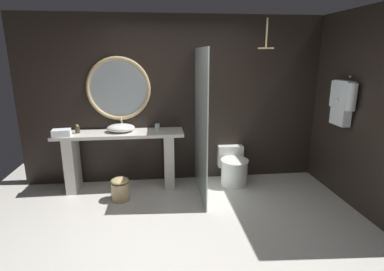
{
  "coord_description": "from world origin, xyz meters",
  "views": [
    {
      "loc": [
        -0.3,
        -2.89,
        2.01
      ],
      "look_at": [
        0.13,
        0.81,
        1.02
      ],
      "focal_mm": 28.37,
      "sensor_mm": 36.0,
      "label": 1
    }
  ],
  "objects_px": {
    "soap_dispenser": "(77,129)",
    "tumbler_cup": "(157,127)",
    "toilet": "(233,167)",
    "waste_bin": "(120,189)",
    "round_wall_mirror": "(119,89)",
    "rain_shower_head": "(266,46)",
    "folded_hand_towel": "(61,133)",
    "vessel_sink": "(121,128)",
    "hanging_bathrobe": "(342,100)"
  },
  "relations": [
    {
      "from": "toilet",
      "to": "waste_bin",
      "type": "height_order",
      "value": "toilet"
    },
    {
      "from": "round_wall_mirror",
      "to": "waste_bin",
      "type": "distance_m",
      "value": 1.49
    },
    {
      "from": "folded_hand_towel",
      "to": "tumbler_cup",
      "type": "bearing_deg",
      "value": 8.34
    },
    {
      "from": "soap_dispenser",
      "to": "waste_bin",
      "type": "xyz_separation_m",
      "value": [
        0.62,
        -0.45,
        -0.78
      ]
    },
    {
      "from": "soap_dispenser",
      "to": "hanging_bathrobe",
      "type": "distance_m",
      "value": 3.77
    },
    {
      "from": "waste_bin",
      "to": "round_wall_mirror",
      "type": "bearing_deg",
      "value": 91.46
    },
    {
      "from": "soap_dispenser",
      "to": "hanging_bathrobe",
      "type": "xyz_separation_m",
      "value": [
        3.69,
        -0.63,
        0.46
      ]
    },
    {
      "from": "soap_dispenser",
      "to": "rain_shower_head",
      "type": "xyz_separation_m",
      "value": [
        2.72,
        -0.19,
        1.19
      ]
    },
    {
      "from": "vessel_sink",
      "to": "tumbler_cup",
      "type": "distance_m",
      "value": 0.55
    },
    {
      "from": "soap_dispenser",
      "to": "rain_shower_head",
      "type": "distance_m",
      "value": 2.98
    },
    {
      "from": "soap_dispenser",
      "to": "folded_hand_towel",
      "type": "xyz_separation_m",
      "value": [
        -0.18,
        -0.15,
        -0.01
      ]
    },
    {
      "from": "soap_dispenser",
      "to": "toilet",
      "type": "relative_size",
      "value": 0.2
    },
    {
      "from": "waste_bin",
      "to": "folded_hand_towel",
      "type": "xyz_separation_m",
      "value": [
        -0.8,
        0.3,
        0.77
      ]
    },
    {
      "from": "tumbler_cup",
      "to": "waste_bin",
      "type": "distance_m",
      "value": 1.07
    },
    {
      "from": "vessel_sink",
      "to": "soap_dispenser",
      "type": "xyz_separation_m",
      "value": [
        -0.62,
        -0.01,
        -0.0
      ]
    },
    {
      "from": "rain_shower_head",
      "to": "vessel_sink",
      "type": "bearing_deg",
      "value": 174.61
    },
    {
      "from": "round_wall_mirror",
      "to": "folded_hand_towel",
      "type": "distance_m",
      "value": 1.04
    },
    {
      "from": "soap_dispenser",
      "to": "rain_shower_head",
      "type": "relative_size",
      "value": 0.31
    },
    {
      "from": "soap_dispenser",
      "to": "toilet",
      "type": "xyz_separation_m",
      "value": [
        2.36,
        -0.02,
        -0.69
      ]
    },
    {
      "from": "round_wall_mirror",
      "to": "folded_hand_towel",
      "type": "bearing_deg",
      "value": -155.2
    },
    {
      "from": "tumbler_cup",
      "to": "soap_dispenser",
      "type": "distance_m",
      "value": 1.17
    },
    {
      "from": "soap_dispenser",
      "to": "tumbler_cup",
      "type": "bearing_deg",
      "value": 2.33
    },
    {
      "from": "soap_dispenser",
      "to": "hanging_bathrobe",
      "type": "height_order",
      "value": "hanging_bathrobe"
    },
    {
      "from": "vessel_sink",
      "to": "waste_bin",
      "type": "distance_m",
      "value": 0.91
    },
    {
      "from": "soap_dispenser",
      "to": "waste_bin",
      "type": "bearing_deg",
      "value": -35.9
    },
    {
      "from": "round_wall_mirror",
      "to": "rain_shower_head",
      "type": "relative_size",
      "value": 2.32
    },
    {
      "from": "hanging_bathrobe",
      "to": "folded_hand_towel",
      "type": "xyz_separation_m",
      "value": [
        -3.87,
        0.48,
        -0.47
      ]
    },
    {
      "from": "round_wall_mirror",
      "to": "toilet",
      "type": "xyz_separation_m",
      "value": [
        1.75,
        -0.23,
        -1.25
      ]
    },
    {
      "from": "soap_dispenser",
      "to": "round_wall_mirror",
      "type": "bearing_deg",
      "value": 19.46
    },
    {
      "from": "rain_shower_head",
      "to": "waste_bin",
      "type": "xyz_separation_m",
      "value": [
        -2.1,
        -0.26,
        -1.96
      ]
    },
    {
      "from": "waste_bin",
      "to": "folded_hand_towel",
      "type": "relative_size",
      "value": 1.37
    },
    {
      "from": "round_wall_mirror",
      "to": "hanging_bathrobe",
      "type": "bearing_deg",
      "value": -15.38
    },
    {
      "from": "vessel_sink",
      "to": "tumbler_cup",
      "type": "relative_size",
      "value": 4.05
    },
    {
      "from": "round_wall_mirror",
      "to": "rain_shower_head",
      "type": "xyz_separation_m",
      "value": [
        2.12,
        -0.4,
        0.62
      ]
    },
    {
      "from": "vessel_sink",
      "to": "rain_shower_head",
      "type": "bearing_deg",
      "value": -5.39
    },
    {
      "from": "vessel_sink",
      "to": "hanging_bathrobe",
      "type": "bearing_deg",
      "value": -11.92
    },
    {
      "from": "hanging_bathrobe",
      "to": "waste_bin",
      "type": "bearing_deg",
      "value": 176.57
    },
    {
      "from": "rain_shower_head",
      "to": "round_wall_mirror",
      "type": "bearing_deg",
      "value": 169.34
    },
    {
      "from": "rain_shower_head",
      "to": "folded_hand_towel",
      "type": "distance_m",
      "value": 3.14
    },
    {
      "from": "round_wall_mirror",
      "to": "hanging_bathrobe",
      "type": "xyz_separation_m",
      "value": [
        3.08,
        -0.85,
        -0.1
      ]
    },
    {
      "from": "rain_shower_head",
      "to": "waste_bin",
      "type": "height_order",
      "value": "rain_shower_head"
    },
    {
      "from": "toilet",
      "to": "vessel_sink",
      "type": "bearing_deg",
      "value": 178.95
    },
    {
      "from": "soap_dispenser",
      "to": "waste_bin",
      "type": "height_order",
      "value": "soap_dispenser"
    },
    {
      "from": "vessel_sink",
      "to": "round_wall_mirror",
      "type": "xyz_separation_m",
      "value": [
        -0.02,
        0.2,
        0.56
      ]
    },
    {
      "from": "rain_shower_head",
      "to": "toilet",
      "type": "distance_m",
      "value": 1.92
    },
    {
      "from": "hanging_bathrobe",
      "to": "folded_hand_towel",
      "type": "height_order",
      "value": "hanging_bathrobe"
    },
    {
      "from": "vessel_sink",
      "to": "hanging_bathrobe",
      "type": "height_order",
      "value": "hanging_bathrobe"
    },
    {
      "from": "vessel_sink",
      "to": "folded_hand_towel",
      "type": "distance_m",
      "value": 0.82
    },
    {
      "from": "vessel_sink",
      "to": "soap_dispenser",
      "type": "height_order",
      "value": "vessel_sink"
    },
    {
      "from": "toilet",
      "to": "rain_shower_head",
      "type": "bearing_deg",
      "value": -24.57
    }
  ]
}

